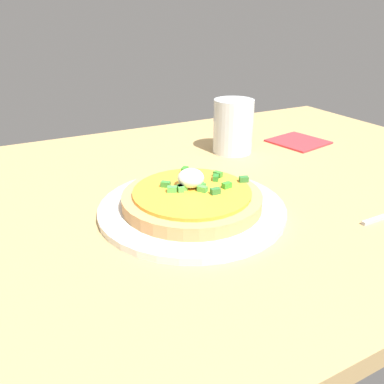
{
  "coord_description": "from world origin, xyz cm",
  "views": [
    {
      "loc": [
        -29.86,
        -50.03,
        27.78
      ],
      "look_at": [
        -7.9,
        -7.74,
        5.62
      ],
      "focal_mm": 35.89,
      "sensor_mm": 36.0,
      "label": 1
    }
  ],
  "objects_px": {
    "cup_near": "(233,129)",
    "napkin": "(298,142)",
    "plate": "(192,208)",
    "pizza": "(192,197)"
  },
  "relations": [
    {
      "from": "cup_near",
      "to": "plate",
      "type": "bearing_deg",
      "value": -134.74
    },
    {
      "from": "plate",
      "to": "pizza",
      "type": "height_order",
      "value": "pizza"
    },
    {
      "from": "plate",
      "to": "cup_near",
      "type": "bearing_deg",
      "value": 45.26
    },
    {
      "from": "plate",
      "to": "napkin",
      "type": "bearing_deg",
      "value": 26.76
    },
    {
      "from": "cup_near",
      "to": "napkin",
      "type": "distance_m",
      "value": 0.17
    },
    {
      "from": "plate",
      "to": "pizza",
      "type": "bearing_deg",
      "value": 56.36
    },
    {
      "from": "cup_near",
      "to": "napkin",
      "type": "relative_size",
      "value": 1.0
    },
    {
      "from": "cup_near",
      "to": "napkin",
      "type": "bearing_deg",
      "value": -5.72
    },
    {
      "from": "cup_near",
      "to": "napkin",
      "type": "height_order",
      "value": "cup_near"
    },
    {
      "from": "cup_near",
      "to": "napkin",
      "type": "xyz_separation_m",
      "value": [
        0.16,
        -0.02,
        -0.04
      ]
    }
  ]
}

